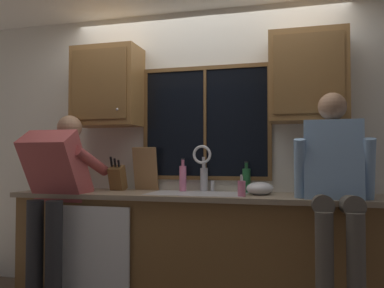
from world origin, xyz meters
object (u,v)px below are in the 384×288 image
object	(u,v)px
soap_dispenser	(242,188)
bottle_green_glass	(246,180)
cutting_board	(145,169)
mixing_bowl	(260,189)
bottle_amber_small	(204,179)
person_standing	(55,188)
bottle_tall_clear	(183,178)
person_sitting_on_counter	(334,174)
knife_block	(118,178)

from	to	relation	value
soap_dispenser	bottle_green_glass	bearing A→B (deg)	91.46
cutting_board	mixing_bowl	xyz separation A→B (m)	(1.05, -0.19, -0.14)
soap_dispenser	bottle_amber_small	size ratio (longest dim) A/B	0.63
person_standing	bottle_green_glass	bearing A→B (deg)	19.47
person_standing	bottle_tall_clear	bearing A→B (deg)	28.30
cutting_board	mixing_bowl	world-z (taller)	cutting_board
person_standing	person_sitting_on_counter	distance (m)	2.16
mixing_bowl	soap_dispenser	distance (m)	0.22
person_sitting_on_counter	bottle_tall_clear	distance (m)	1.30
bottle_green_glass	bottle_tall_clear	bearing A→B (deg)	-177.67
bottle_green_glass	bottle_amber_small	world-z (taller)	bottle_amber_small
soap_dispenser	mixing_bowl	bearing A→B (deg)	56.43
mixing_bowl	bottle_amber_small	xyz separation A→B (m)	(-0.51, 0.22, 0.06)
bottle_green_glass	bottle_tall_clear	xyz separation A→B (m)	(-0.55, -0.02, 0.01)
knife_block	soap_dispenser	xyz separation A→B (m)	(1.16, -0.28, -0.05)
cutting_board	bottle_green_glass	world-z (taller)	cutting_board
soap_dispenser	bottle_green_glass	world-z (taller)	bottle_green_glass
person_standing	soap_dispenser	world-z (taller)	person_standing
person_sitting_on_counter	bottle_green_glass	world-z (taller)	person_sitting_on_counter
cutting_board	bottle_amber_small	distance (m)	0.55
bottle_amber_small	knife_block	bearing A→B (deg)	-170.95
person_sitting_on_counter	bottle_green_glass	size ratio (longest dim) A/B	4.81
person_sitting_on_counter	mixing_bowl	world-z (taller)	person_sitting_on_counter
person_sitting_on_counter	mixing_bowl	bearing A→B (deg)	151.99
person_sitting_on_counter	soap_dispenser	world-z (taller)	person_sitting_on_counter
person_sitting_on_counter	knife_block	world-z (taller)	person_sitting_on_counter
knife_block	cutting_board	bearing A→B (deg)	21.96
knife_block	person_sitting_on_counter	bearing A→B (deg)	-12.05
soap_dispenser	person_standing	bearing A→B (deg)	-173.97
person_standing	cutting_board	world-z (taller)	person_standing
cutting_board	bottle_green_glass	xyz separation A→B (m)	(0.92, -0.01, -0.08)
person_sitting_on_counter	soap_dispenser	xyz separation A→B (m)	(-0.66, 0.10, -0.12)
person_sitting_on_counter	cutting_board	bearing A→B (deg)	163.13
cutting_board	person_sitting_on_counter	bearing A→B (deg)	-16.87
bottle_amber_small	bottle_tall_clear	bearing A→B (deg)	-161.15
knife_block	bottle_green_glass	xyz separation A→B (m)	(1.15, 0.08, -0.00)
cutting_board	bottle_tall_clear	distance (m)	0.37
person_standing	bottle_amber_small	distance (m)	1.25
soap_dispenser	knife_block	bearing A→B (deg)	166.22
knife_block	mixing_bowl	world-z (taller)	knife_block
knife_block	bottle_green_glass	world-z (taller)	knife_block
person_sitting_on_counter	cutting_board	world-z (taller)	person_sitting_on_counter
bottle_green_glass	person_sitting_on_counter	bearing A→B (deg)	-35.33
bottle_green_glass	soap_dispenser	bearing A→B (deg)	-88.54
person_standing	soap_dispenser	xyz separation A→B (m)	(1.50, 0.16, 0.02)
mixing_bowl	soap_dispenser	size ratio (longest dim) A/B	1.29
knife_block	cutting_board	size ratio (longest dim) A/B	0.82
person_sitting_on_counter	cutting_board	size ratio (longest dim) A/B	3.20
mixing_bowl	bottle_green_glass	size ratio (longest dim) A/B	0.82
person_standing	bottle_tall_clear	distance (m)	1.07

